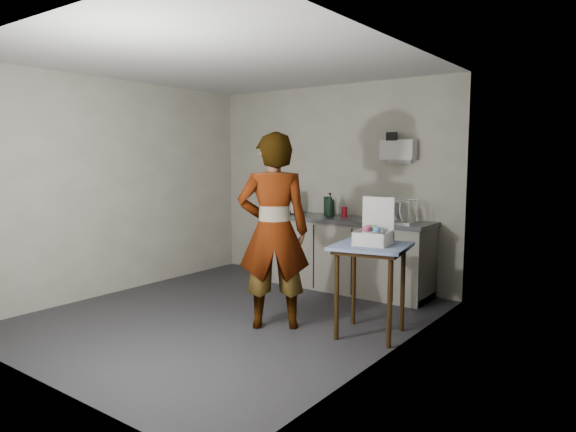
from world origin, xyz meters
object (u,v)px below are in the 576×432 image
Objects in this scene: soda_can at (344,212)px; dish_rack at (398,217)px; bakery_box at (373,234)px; paper_towel at (296,203)px; standing_man at (274,231)px; soap_bottle at (330,205)px; kitchen_counter at (344,256)px; dark_bottle at (326,206)px; side_table at (371,256)px.

soda_can is 0.33× the size of dish_rack.
paper_towel is at bearing 134.92° from bakery_box.
standing_man reaches higher than bakery_box.
standing_man is 1.92m from paper_towel.
paper_towel reaches higher than soap_bottle.
kitchen_counter is at bearing 178.20° from dish_rack.
soda_can is (-0.23, 1.74, 0.02)m from standing_man.
dark_bottle is 0.44m from paper_towel.
dark_bottle is at bearing -112.14° from standing_man.
kitchen_counter reaches higher than side_table.
standing_man is 14.76× the size of soda_can.
dark_bottle is (-0.50, 1.75, 0.08)m from standing_man.
standing_man reaches higher than dish_rack.
dish_rack is at bearing 2.04° from soap_bottle.
soda_can is (-0.04, 0.07, 0.55)m from kitchen_counter.
paper_towel is (-0.71, -0.07, 0.09)m from soda_can.
bakery_box reaches higher than paper_towel.
bakery_box reaches higher than soap_bottle.
paper_towel reaches higher than kitchen_counter.
dark_bottle is at bearing 167.46° from kitchen_counter.
side_table is at bearing 163.50° from standing_man.
soap_bottle is (-1.24, 1.28, 0.31)m from side_table.
dish_rack is at bearing -1.80° from kitchen_counter.
bakery_box is (0.88, 0.37, 0.01)m from standing_man.
soda_can is at bearing -0.57° from dark_bottle.
standing_man is 4.89× the size of dish_rack.
soap_bottle is 0.20m from soda_can.
standing_man is at bearing -74.11° from dark_bottle.
bakery_box is at bearing -35.64° from paper_towel.
soap_bottle is at bearing 123.29° from side_table.
dark_bottle is (-0.13, 0.13, -0.03)m from soap_bottle.
soda_can reaches higher than kitchen_counter.
dish_rack is (-0.33, 1.31, 0.22)m from side_table.
standing_man is 5.95× the size of paper_towel.
dish_rack is 0.90× the size of bakery_box.
soap_bottle is 0.79× the size of dish_rack.
side_table is at bearing -75.80° from dish_rack.
bakery_box is at bearing 164.70° from standing_man.
soap_bottle is (-0.36, 1.62, 0.11)m from standing_man.
side_table is 6.69× the size of soda_can.
paper_towel reaches higher than dish_rack.
standing_man is at bearing -83.80° from kitchen_counter.
soda_can is at bearing 5.99° from paper_towel.
side_table is 1.37m from dish_rack.
standing_man reaches higher than dark_bottle.
paper_towel is (-0.93, 1.67, 0.11)m from standing_man.
side_table is at bearing -51.76° from soda_can.
kitchen_counter is 1.18× the size of standing_man.
bakery_box is at bearing -44.97° from dark_bottle.
soap_bottle is at bearing 125.39° from bakery_box.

